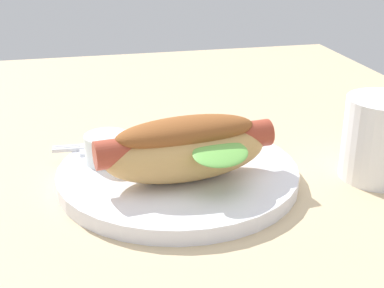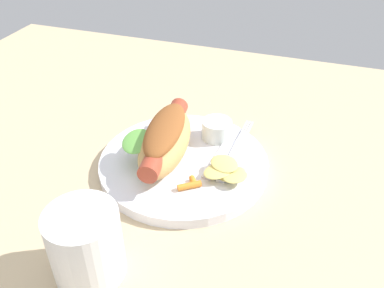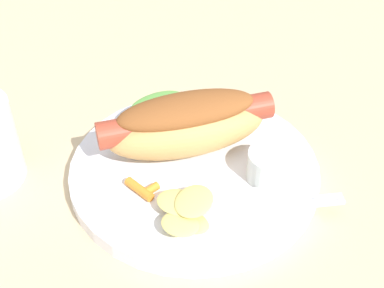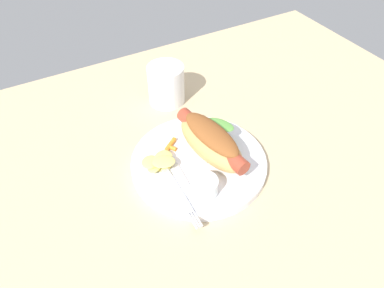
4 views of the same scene
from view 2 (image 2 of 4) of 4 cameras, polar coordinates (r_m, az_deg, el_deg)
name	(u,v)px [view 2 (image 2 of 4)]	position (r cm, az deg, el deg)	size (l,w,h in cm)	color
ground_plane	(179,166)	(64.39, -1.87, -3.08)	(120.00, 90.00, 1.80)	tan
plate	(184,163)	(62.21, -1.15, -2.67)	(25.27, 25.27, 1.60)	white
hot_dog	(165,138)	(60.26, -3.77, 0.78)	(10.99, 18.28, 6.42)	tan
sauce_ramekin	(217,129)	(65.57, 3.44, 2.03)	(4.77, 4.77, 3.07)	white
fork	(236,150)	(63.52, 6.10, -0.84)	(1.88, 16.41, 0.40)	silver
knife	(222,152)	(62.92, 4.21, -1.15)	(13.45, 1.40, 0.36)	silver
chips_pile	(226,171)	(57.94, 4.70, -3.73)	(7.53, 6.53, 2.18)	#DECE6F
carrot_garnish	(191,184)	(56.62, -0.19, -5.60)	(3.21, 3.33, 0.89)	orange
drinking_cup	(86,244)	(47.51, -14.48, -13.29)	(8.06, 8.06, 8.80)	white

